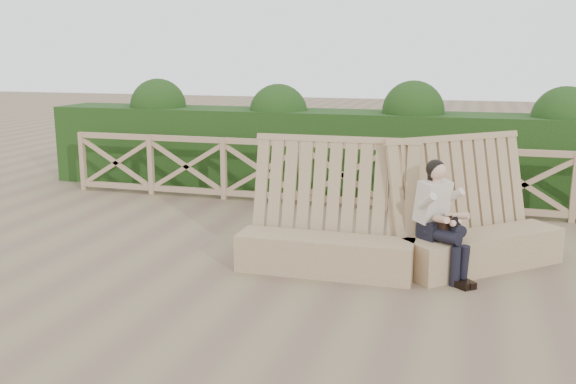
# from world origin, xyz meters

# --- Properties ---
(ground) EXTENTS (60.00, 60.00, 0.00)m
(ground) POSITION_xyz_m (0.00, 0.00, 0.00)
(ground) COLOR brown
(ground) RESTS_ON ground
(bench) EXTENTS (3.76, 2.02, 1.58)m
(bench) POSITION_xyz_m (1.34, 0.60, 0.39)
(bench) COLOR #86664C
(bench) RESTS_ON ground
(woman) EXTENTS (0.78, 0.75, 1.36)m
(woman) POSITION_xyz_m (1.76, 0.44, 0.73)
(woman) COLOR black
(woman) RESTS_ON ground
(guardrail) EXTENTS (10.10, 0.09, 1.10)m
(guardrail) POSITION_xyz_m (0.00, 3.50, 0.55)
(guardrail) COLOR #987858
(guardrail) RESTS_ON ground
(hedge) EXTENTS (12.00, 1.20, 1.50)m
(hedge) POSITION_xyz_m (0.00, 4.70, 0.75)
(hedge) COLOR black
(hedge) RESTS_ON ground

